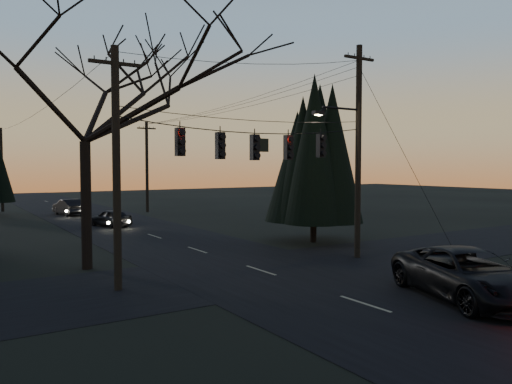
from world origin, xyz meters
TOP-DOWN VIEW (x-y plane):
  - ground_plane at (0.00, 0.00)m, footprint 160.00×160.00m
  - main_road at (0.00, 20.00)m, footprint 8.00×120.00m
  - cross_road at (0.00, 10.00)m, footprint 60.00×7.00m
  - utility_pole_right at (5.50, 10.00)m, footprint 5.00×0.30m
  - utility_pole_left at (-6.00, 10.00)m, footprint 1.80×0.30m
  - utility_pole_far_r at (5.50, 38.00)m, footprint 1.80×0.30m
  - utility_pole_far_l at (-6.00, 46.00)m, footprint 0.30×0.30m
  - span_signal_assembly at (-0.24, 10.00)m, footprint 11.50×0.44m
  - bare_tree_left at (-5.99, 14.31)m, footprint 11.11×11.11m
  - evergreen_right at (6.85, 14.93)m, footprint 4.26×4.26m
  - suv_near at (3.20, 2.52)m, footprint 4.58×6.52m
  - sedan_oncoming_a at (-0.80, 28.47)m, footprint 2.47×3.96m
  - sedan_oncoming_b at (-1.46, 38.88)m, footprint 2.09×4.44m

SIDE VIEW (x-z plane):
  - ground_plane at x=0.00m, z-range 0.00..0.00m
  - utility_pole_right at x=5.50m, z-range -5.00..5.00m
  - utility_pole_left at x=-6.00m, z-range -4.25..4.25m
  - utility_pole_far_r at x=5.50m, z-range -4.25..4.25m
  - utility_pole_far_l at x=-6.00m, z-range -4.00..4.00m
  - cross_road at x=0.00m, z-range 0.00..0.02m
  - main_road at x=0.00m, z-range 0.00..0.02m
  - sedan_oncoming_a at x=-0.80m, z-range 0.00..1.26m
  - sedan_oncoming_b at x=-1.46m, z-range 0.00..1.41m
  - suv_near at x=3.20m, z-range 0.00..1.65m
  - evergreen_right at x=6.85m, z-range 0.59..8.76m
  - span_signal_assembly at x=-0.24m, z-range 4.39..6.02m
  - bare_tree_left at x=-5.99m, z-range 2.15..12.95m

